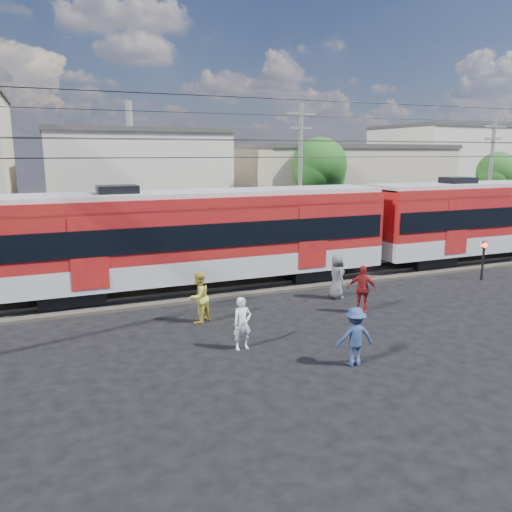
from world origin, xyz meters
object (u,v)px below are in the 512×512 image
object	(u,v)px
car_silver	(505,224)
pedestrian_a	(242,323)
crossing_signal	(484,253)
pedestrian_c	(355,336)
commuter_train	(205,234)

from	to	relation	value
car_silver	pedestrian_a	bearing A→B (deg)	122.71
crossing_signal	pedestrian_a	bearing A→B (deg)	-165.07
car_silver	crossing_signal	world-z (taller)	crossing_signal
pedestrian_a	car_silver	distance (m)	27.65
pedestrian_a	pedestrian_c	size ratio (longest dim) A/B	0.97
crossing_signal	pedestrian_c	bearing A→B (deg)	-151.75
commuter_train	pedestrian_a	size ratio (longest dim) A/B	31.91
pedestrian_a	crossing_signal	distance (m)	13.44
car_silver	pedestrian_c	bearing A→B (deg)	129.32
pedestrian_a	crossing_signal	bearing A→B (deg)	9.35
pedestrian_a	car_silver	bearing A→B (deg)	21.43
pedestrian_a	pedestrian_c	bearing A→B (deg)	-48.05
commuter_train	car_silver	world-z (taller)	commuter_train
pedestrian_a	car_silver	world-z (taller)	pedestrian_a
car_silver	crossing_signal	size ratio (longest dim) A/B	2.43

